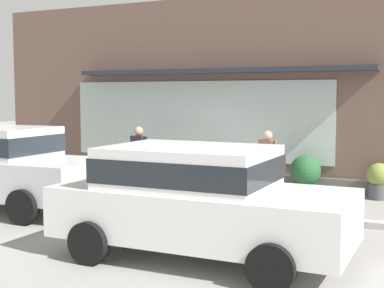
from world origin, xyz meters
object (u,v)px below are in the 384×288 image
(pedestrian_with_handbag, at_px, (140,155))
(potted_plant_window_center, at_px, (305,173))
(pedestrian_passerby, at_px, (267,159))
(potted_plant_near_hydrant, at_px, (379,180))
(potted_plant_doorstep, at_px, (56,166))
(fire_hydrant, at_px, (171,178))
(potted_plant_low_front, at_px, (167,165))
(parked_car_white, at_px, (197,196))
(potted_plant_trailing_edge, at_px, (124,172))

(pedestrian_with_handbag, distance_m, potted_plant_window_center, 3.96)
(pedestrian_passerby, relative_size, potted_plant_window_center, 1.66)
(potted_plant_near_hydrant, bearing_deg, potted_plant_doorstep, -178.15)
(potted_plant_window_center, bearing_deg, fire_hydrant, -147.27)
(fire_hydrant, relative_size, pedestrian_with_handbag, 0.55)
(pedestrian_with_handbag, distance_m, potted_plant_doorstep, 4.12)
(fire_hydrant, bearing_deg, pedestrian_passerby, 24.44)
(pedestrian_with_handbag, height_order, potted_plant_low_front, pedestrian_with_handbag)
(parked_car_white, distance_m, potted_plant_window_center, 5.75)
(parked_car_white, bearing_deg, potted_plant_window_center, 87.86)
(potted_plant_window_center, bearing_deg, parked_car_white, -91.37)
(potted_plant_near_hydrant, bearing_deg, potted_plant_trailing_edge, -178.83)
(fire_hydrant, xyz_separation_m, potted_plant_window_center, (2.70, 1.73, 0.05))
(potted_plant_near_hydrant, relative_size, potted_plant_window_center, 0.89)
(potted_plant_doorstep, xyz_separation_m, potted_plant_near_hydrant, (8.98, 0.29, 0.18))
(potted_plant_doorstep, height_order, potted_plant_near_hydrant, potted_plant_near_hydrant)
(fire_hydrant, relative_size, potted_plant_trailing_edge, 2.02)
(potted_plant_doorstep, xyz_separation_m, potted_plant_trailing_edge, (2.25, 0.15, -0.04))
(potted_plant_low_front, bearing_deg, potted_plant_near_hydrant, 0.89)
(parked_car_white, height_order, potted_plant_doorstep, parked_car_white)
(potted_plant_near_hydrant, height_order, potted_plant_window_center, potted_plant_window_center)
(potted_plant_low_front, bearing_deg, potted_plant_window_center, 0.07)
(fire_hydrant, distance_m, potted_plant_doorstep, 4.87)
(potted_plant_window_center, distance_m, potted_plant_trailing_edge, 5.08)
(potted_plant_low_front, height_order, potted_plant_doorstep, potted_plant_low_front)
(parked_car_white, height_order, potted_plant_trailing_edge, parked_car_white)
(pedestrian_with_handbag, height_order, potted_plant_doorstep, pedestrian_with_handbag)
(pedestrian_passerby, relative_size, potted_plant_doorstep, 2.93)
(pedestrian_passerby, bearing_deg, fire_hydrant, -144.66)
(potted_plant_doorstep, height_order, potted_plant_trailing_edge, potted_plant_doorstep)
(potted_plant_doorstep, bearing_deg, potted_plant_near_hydrant, 1.85)
(pedestrian_passerby, bearing_deg, potted_plant_trailing_edge, -178.90)
(pedestrian_with_handbag, xyz_separation_m, potted_plant_doorstep, (-3.78, 1.51, -0.67))
(potted_plant_low_front, relative_size, potted_plant_near_hydrant, 1.27)
(potted_plant_near_hydrant, bearing_deg, parked_car_white, -107.21)
(fire_hydrant, height_order, potted_plant_doorstep, fire_hydrant)
(potted_plant_low_front, xyz_separation_m, potted_plant_window_center, (3.74, 0.00, 0.00))
(pedestrian_passerby, xyz_separation_m, parked_car_white, (0.54, -4.92, 0.02))
(potted_plant_doorstep, distance_m, potted_plant_near_hydrant, 8.99)
(potted_plant_window_center, bearing_deg, pedestrian_passerby, -129.71)
(pedestrian_with_handbag, bearing_deg, parked_car_white, -43.03)
(potted_plant_window_center, bearing_deg, potted_plant_doorstep, -178.35)
(parked_car_white, distance_m, potted_plant_low_front, 6.78)
(potted_plant_window_center, bearing_deg, potted_plant_low_front, -179.93)
(potted_plant_low_front, height_order, potted_plant_window_center, potted_plant_low_front)
(pedestrian_passerby, xyz_separation_m, potted_plant_trailing_edge, (-4.39, 0.76, -0.67))
(potted_plant_doorstep, relative_size, potted_plant_window_center, 0.57)
(pedestrian_passerby, height_order, potted_plant_doorstep, pedestrian_passerby)
(pedestrian_with_handbag, height_order, potted_plant_near_hydrant, pedestrian_with_handbag)
(potted_plant_low_front, xyz_separation_m, potted_plant_doorstep, (-3.58, -0.21, -0.23))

